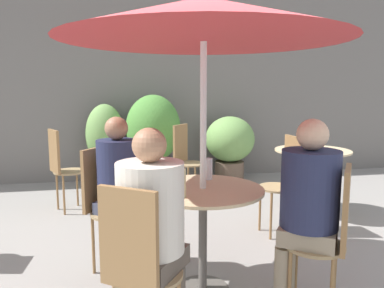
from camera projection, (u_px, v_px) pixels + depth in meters
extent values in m
cube|color=slate|center=(158.00, 85.00, 5.91)|extent=(10.00, 0.06, 3.00)
cylinder|color=#514C47|center=(203.00, 240.00, 2.62)|extent=(0.06, 0.06, 0.71)
cylinder|color=#CCB284|center=(203.00, 190.00, 2.57)|extent=(0.84, 0.84, 0.02)
cylinder|color=#514C47|center=(310.00, 213.00, 4.32)|extent=(0.38, 0.38, 0.01)
cylinder|color=#514C47|center=(311.00, 182.00, 4.27)|extent=(0.06, 0.06, 0.71)
cylinder|color=#CCB284|center=(313.00, 151.00, 4.22)|extent=(0.84, 0.84, 0.02)
cylinder|color=#997F56|center=(115.00, 213.00, 2.91)|extent=(0.37, 0.37, 0.02)
cylinder|color=olive|center=(112.00, 234.00, 3.11)|extent=(0.02, 0.02, 0.46)
cylinder|color=olive|center=(93.00, 245.00, 2.89)|extent=(0.02, 0.02, 0.46)
cylinder|color=olive|center=(137.00, 239.00, 3.01)|extent=(0.02, 0.02, 0.46)
cylinder|color=olive|center=(119.00, 251.00, 2.79)|extent=(0.02, 0.02, 0.46)
cube|color=olive|center=(96.00, 179.00, 2.94)|extent=(0.21, 0.28, 0.49)
cylinder|color=#997F56|center=(148.00, 275.00, 1.94)|extent=(0.37, 0.37, 0.02)
cube|color=olive|center=(128.00, 239.00, 1.75)|extent=(0.28, 0.21, 0.49)
cylinder|color=#997F56|center=(314.00, 245.00, 2.31)|extent=(0.37, 0.37, 0.02)
cylinder|color=olive|center=(334.00, 277.00, 2.40)|extent=(0.02, 0.02, 0.46)
cylinder|color=olive|center=(289.00, 286.00, 2.28)|extent=(0.02, 0.02, 0.46)
cylinder|color=olive|center=(296.00, 269.00, 2.50)|extent=(0.02, 0.02, 0.46)
cube|color=olive|center=(346.00, 209.00, 2.20)|extent=(0.21, 0.28, 0.49)
cylinder|color=#997F56|center=(277.00, 188.00, 3.66)|extent=(0.37, 0.37, 0.02)
cylinder|color=olive|center=(294.00, 214.00, 3.61)|extent=(0.02, 0.02, 0.46)
cylinder|color=olive|center=(281.00, 207.00, 3.84)|extent=(0.02, 0.02, 0.46)
cylinder|color=olive|center=(271.00, 216.00, 3.55)|extent=(0.02, 0.02, 0.46)
cylinder|color=olive|center=(260.00, 208.00, 3.78)|extent=(0.02, 0.02, 0.46)
cube|color=olive|center=(293.00, 161.00, 3.67)|extent=(0.05, 0.32, 0.49)
cylinder|color=#997F56|center=(192.00, 164.00, 4.84)|extent=(0.37, 0.37, 0.02)
cylinder|color=olive|center=(188.00, 179.00, 5.04)|extent=(0.02, 0.02, 0.46)
cylinder|color=olive|center=(179.00, 183.00, 4.83)|extent=(0.02, 0.02, 0.46)
cylinder|color=olive|center=(204.00, 181.00, 4.92)|extent=(0.02, 0.02, 0.46)
cylinder|color=olive|center=(195.00, 185.00, 4.71)|extent=(0.02, 0.02, 0.46)
cube|color=olive|center=(180.00, 143.00, 4.89)|extent=(0.23, 0.26, 0.49)
cylinder|color=#997F56|center=(70.00, 171.00, 4.39)|extent=(0.37, 0.37, 0.02)
cylinder|color=olive|center=(57.00, 191.00, 4.45)|extent=(0.02, 0.02, 0.46)
cylinder|color=olive|center=(64.00, 195.00, 4.25)|extent=(0.02, 0.02, 0.46)
cylinder|color=olive|center=(77.00, 188.00, 4.59)|extent=(0.02, 0.02, 0.46)
cylinder|color=olive|center=(85.00, 192.00, 4.40)|extent=(0.02, 0.02, 0.46)
cube|color=olive|center=(54.00, 151.00, 4.25)|extent=(0.16, 0.30, 0.49)
cylinder|color=#42475B|center=(127.00, 249.00, 2.82)|extent=(0.09, 0.09, 0.45)
cylinder|color=#42475B|center=(137.00, 242.00, 2.95)|extent=(0.09, 0.09, 0.45)
cube|color=#42475B|center=(119.00, 206.00, 2.89)|extent=(0.39, 0.39, 0.09)
cylinder|color=#232847|center=(118.00, 171.00, 2.85)|extent=(0.31, 0.31, 0.47)
sphere|color=#9E7051|center=(116.00, 128.00, 2.80)|extent=(0.18, 0.18, 0.18)
cube|color=brown|center=(151.00, 260.00, 1.96)|extent=(0.44, 0.44, 0.11)
cylinder|color=beige|center=(150.00, 207.00, 1.92)|extent=(0.35, 0.35, 0.47)
sphere|color=#9E7051|center=(149.00, 145.00, 1.88)|extent=(0.18, 0.18, 0.18)
cylinder|color=gray|center=(287.00, 271.00, 2.48)|extent=(0.11, 0.11, 0.45)
cylinder|color=gray|center=(282.00, 282.00, 2.34)|extent=(0.11, 0.11, 0.45)
cube|color=gray|center=(308.00, 234.00, 2.31)|extent=(0.44, 0.44, 0.11)
cylinder|color=#232847|center=(310.00, 189.00, 2.27)|extent=(0.35, 0.35, 0.48)
sphere|color=#DBAD89|center=(313.00, 135.00, 2.22)|extent=(0.19, 0.19, 0.19)
cylinder|color=beige|center=(181.00, 183.00, 2.34)|extent=(0.06, 0.06, 0.18)
cylinder|color=silver|center=(208.00, 169.00, 2.81)|extent=(0.06, 0.06, 0.16)
cylinder|color=slate|center=(107.00, 175.00, 5.64)|extent=(0.44, 0.44, 0.30)
ellipsoid|color=#709E51|center=(105.00, 135.00, 5.55)|extent=(0.57, 0.57, 0.91)
cylinder|color=#47423D|center=(154.00, 173.00, 5.60)|extent=(0.38, 0.38, 0.37)
ellipsoid|color=#4C8938|center=(153.00, 128.00, 5.50)|extent=(0.80, 0.80, 0.98)
cylinder|color=brown|center=(229.00, 171.00, 5.88)|extent=(0.45, 0.45, 0.31)
ellipsoid|color=#709E51|center=(230.00, 139.00, 5.81)|extent=(0.77, 0.77, 0.71)
cylinder|color=silver|center=(203.00, 151.00, 2.53)|extent=(0.04, 0.04, 2.01)
cone|color=#B72D33|center=(204.00, 19.00, 2.41)|extent=(1.90, 1.90, 0.28)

